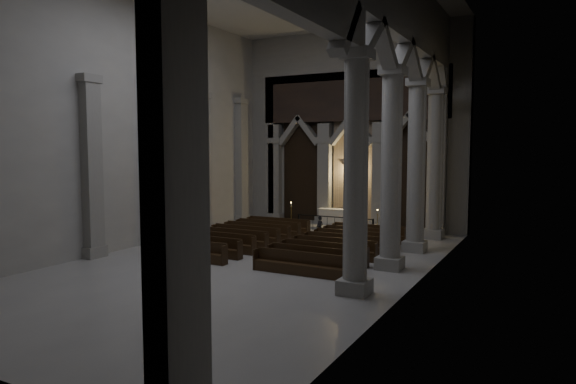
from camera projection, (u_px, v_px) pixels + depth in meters
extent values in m
plane|color=#9E9B95|center=(254.00, 262.00, 21.86)|extent=(24.00, 24.00, 0.00)
cube|color=#A29F97|center=(354.00, 130.00, 31.92)|extent=(14.00, 0.10, 12.00)
cube|color=#A29F97|center=(129.00, 124.00, 24.62)|extent=(0.10, 24.00, 12.00)
cube|color=#A29F97|center=(421.00, 115.00, 18.09)|extent=(0.10, 24.00, 12.00)
cube|color=gray|center=(275.00, 173.00, 34.23)|extent=(0.80, 0.50, 6.40)
cube|color=gray|center=(275.00, 217.00, 34.49)|extent=(1.05, 0.70, 0.50)
cube|color=gray|center=(275.00, 141.00, 34.05)|extent=(1.00, 0.65, 0.35)
cube|color=gray|center=(324.00, 174.00, 32.55)|extent=(0.80, 0.50, 6.40)
cube|color=gray|center=(324.00, 220.00, 32.81)|extent=(1.05, 0.70, 0.50)
cube|color=gray|center=(325.00, 140.00, 32.37)|extent=(1.00, 0.65, 0.35)
cube|color=gray|center=(379.00, 176.00, 30.88)|extent=(0.80, 0.50, 6.40)
cube|color=gray|center=(378.00, 224.00, 31.13)|extent=(1.05, 0.70, 0.50)
cube|color=gray|center=(380.00, 140.00, 30.69)|extent=(1.00, 0.65, 0.35)
cube|color=gray|center=(440.00, 177.00, 29.20)|extent=(0.80, 0.50, 6.40)
cube|color=gray|center=(439.00, 228.00, 29.45)|extent=(1.05, 0.70, 0.50)
cube|color=gray|center=(441.00, 139.00, 29.01)|extent=(1.00, 0.65, 0.35)
cube|color=black|center=(302.00, 169.00, 33.68)|extent=(2.60, 0.15, 7.00)
cube|color=tan|center=(353.00, 170.00, 32.00)|extent=(2.60, 0.15, 7.00)
cube|color=black|center=(411.00, 171.00, 30.32)|extent=(2.60, 0.15, 7.00)
cube|color=black|center=(352.00, 96.00, 31.31)|extent=(12.00, 0.50, 3.00)
cube|color=gray|center=(265.00, 153.00, 34.50)|extent=(1.60, 0.50, 9.00)
cube|color=gray|center=(455.00, 154.00, 28.71)|extent=(1.60, 0.50, 9.00)
cube|color=gray|center=(352.00, 55.00, 31.09)|extent=(14.00, 0.50, 3.00)
plane|color=#FFE972|center=(353.00, 170.00, 31.97)|extent=(1.50, 0.00, 1.50)
cube|color=brown|center=(353.00, 170.00, 31.89)|extent=(0.13, 0.08, 1.80)
cube|color=brown|center=(353.00, 164.00, 31.86)|extent=(1.10, 0.08, 0.13)
cube|color=tan|center=(352.00, 171.00, 31.84)|extent=(0.26, 0.10, 0.60)
sphere|color=tan|center=(352.00, 164.00, 31.81)|extent=(0.17, 0.17, 0.17)
cylinder|color=tan|center=(348.00, 165.00, 31.93)|extent=(0.45, 0.08, 0.08)
cylinder|color=tan|center=(356.00, 165.00, 31.69)|extent=(0.45, 0.08, 0.08)
cube|color=gray|center=(433.00, 234.00, 27.64)|extent=(1.00, 1.00, 0.50)
cylinder|color=gray|center=(435.00, 164.00, 27.32)|extent=(0.70, 0.70, 7.50)
cube|color=gray|center=(437.00, 91.00, 26.99)|extent=(0.95, 0.95, 0.35)
cube|color=gray|center=(415.00, 246.00, 24.12)|extent=(1.00, 1.00, 0.50)
cylinder|color=gray|center=(416.00, 167.00, 23.80)|extent=(0.70, 0.70, 7.50)
cube|color=gray|center=(418.00, 82.00, 23.47)|extent=(0.95, 0.95, 0.35)
cube|color=gray|center=(390.00, 263.00, 20.60)|extent=(1.00, 1.00, 0.50)
cylinder|color=gray|center=(391.00, 170.00, 20.28)|extent=(0.70, 0.70, 7.50)
cube|color=gray|center=(393.00, 71.00, 19.95)|extent=(0.95, 0.95, 0.35)
cube|color=gray|center=(354.00, 287.00, 17.08)|extent=(1.00, 1.00, 0.50)
cylinder|color=gray|center=(356.00, 174.00, 16.76)|extent=(0.70, 0.70, 7.50)
cube|color=gray|center=(357.00, 54.00, 16.43)|extent=(0.95, 0.95, 0.35)
cube|color=gray|center=(442.00, 153.00, 28.94)|extent=(0.55, 1.20, 9.20)
cube|color=gray|center=(175.00, 163.00, 8.87)|extent=(0.55, 1.20, 9.20)
cube|color=gray|center=(242.00, 219.00, 33.35)|extent=(0.60, 1.00, 0.50)
cube|color=gray|center=(242.00, 161.00, 33.03)|extent=(0.50, 0.80, 7.50)
cube|color=gray|center=(241.00, 101.00, 32.71)|extent=(0.60, 1.00, 0.35)
cube|color=gray|center=(205.00, 227.00, 29.83)|extent=(0.60, 1.00, 0.50)
cube|color=gray|center=(204.00, 163.00, 29.51)|extent=(0.50, 0.80, 7.50)
cube|color=gray|center=(203.00, 95.00, 29.18)|extent=(0.60, 1.00, 0.35)
cube|color=gray|center=(157.00, 238.00, 26.31)|extent=(0.60, 1.00, 0.50)
cube|color=gray|center=(155.00, 165.00, 25.99)|extent=(0.50, 0.80, 7.50)
cube|color=gray|center=(154.00, 88.00, 25.66)|extent=(0.60, 1.00, 0.35)
cube|color=gray|center=(95.00, 252.00, 22.79)|extent=(0.60, 1.00, 0.50)
cube|color=gray|center=(92.00, 168.00, 22.47)|extent=(0.50, 0.80, 7.50)
cube|color=gray|center=(89.00, 79.00, 22.14)|extent=(0.60, 1.00, 0.35)
cube|color=gray|center=(345.00, 227.00, 31.19)|extent=(8.50, 2.60, 0.15)
cube|color=beige|center=(333.00, 217.00, 31.88)|extent=(1.71, 0.67, 0.90)
cube|color=silver|center=(333.00, 209.00, 31.84)|extent=(1.85, 0.74, 0.04)
cube|color=black|center=(335.00, 217.00, 29.63)|extent=(4.63, 0.05, 0.05)
cube|color=black|center=(299.00, 221.00, 30.75)|extent=(0.09, 0.09, 0.93)
cube|color=black|center=(373.00, 227.00, 28.59)|extent=(0.09, 0.09, 0.93)
cylinder|color=black|center=(306.00, 222.00, 30.53)|extent=(0.02, 0.02, 0.85)
cylinder|color=black|center=(313.00, 223.00, 30.32)|extent=(0.02, 0.02, 0.85)
cylinder|color=black|center=(320.00, 224.00, 30.10)|extent=(0.02, 0.02, 0.85)
cylinder|color=black|center=(327.00, 224.00, 29.89)|extent=(0.02, 0.02, 0.85)
cylinder|color=black|center=(335.00, 225.00, 29.67)|extent=(0.02, 0.02, 0.85)
cylinder|color=black|center=(342.00, 225.00, 29.46)|extent=(0.02, 0.02, 0.85)
cylinder|color=black|center=(350.00, 226.00, 29.24)|extent=(0.02, 0.02, 0.85)
cylinder|color=black|center=(357.00, 226.00, 29.02)|extent=(0.02, 0.02, 0.85)
cylinder|color=black|center=(365.00, 227.00, 28.81)|extent=(0.02, 0.02, 0.85)
cylinder|color=#A48932|center=(291.00, 227.00, 31.28)|extent=(0.27, 0.27, 0.06)
cylinder|color=#A48932|center=(291.00, 217.00, 31.23)|extent=(0.04, 0.04, 1.28)
cylinder|color=#A48932|center=(291.00, 207.00, 31.17)|extent=(0.13, 0.13, 0.02)
cylinder|color=beige|center=(291.00, 205.00, 31.16)|extent=(0.05, 0.05, 0.22)
sphere|color=#F7C356|center=(291.00, 202.00, 31.15)|extent=(0.05, 0.05, 0.05)
cylinder|color=#A48932|center=(377.00, 234.00, 28.79)|extent=(0.24, 0.24, 0.05)
cylinder|color=#A48932|center=(377.00, 224.00, 28.74)|extent=(0.04, 0.04, 1.16)
cylinder|color=#A48932|center=(377.00, 214.00, 28.69)|extent=(0.12, 0.12, 0.02)
cylinder|color=beige|center=(377.00, 212.00, 28.68)|extent=(0.05, 0.05, 0.20)
sphere|color=#F7C356|center=(377.00, 210.00, 28.67)|extent=(0.04, 0.04, 0.04)
cube|color=black|center=(278.00, 230.00, 29.26)|extent=(3.87, 0.37, 0.42)
cube|color=black|center=(279.00, 222.00, 29.37)|extent=(3.87, 0.06, 0.46)
cube|color=black|center=(249.00, 224.00, 30.14)|extent=(0.06, 0.42, 0.83)
cube|color=black|center=(308.00, 229.00, 28.33)|extent=(0.06, 0.42, 0.83)
cube|color=black|center=(368.00, 237.00, 26.74)|extent=(3.87, 0.37, 0.42)
cube|color=black|center=(369.00, 229.00, 26.85)|extent=(3.87, 0.06, 0.46)
cube|color=black|center=(334.00, 231.00, 27.62)|extent=(0.06, 0.42, 0.83)
cube|color=black|center=(405.00, 236.00, 25.82)|extent=(0.06, 0.42, 0.83)
cube|color=black|center=(268.00, 233.00, 28.25)|extent=(3.87, 0.37, 0.42)
cube|color=black|center=(269.00, 224.00, 28.36)|extent=(3.87, 0.06, 0.46)
cube|color=black|center=(238.00, 226.00, 29.13)|extent=(0.06, 0.42, 0.83)
cube|color=black|center=(299.00, 232.00, 27.32)|extent=(0.06, 0.42, 0.83)
cube|color=black|center=(361.00, 241.00, 25.73)|extent=(3.87, 0.37, 0.42)
cube|color=black|center=(362.00, 232.00, 25.84)|extent=(3.87, 0.06, 0.46)
cube|color=black|center=(325.00, 234.00, 26.61)|extent=(0.06, 0.42, 0.83)
cube|color=black|center=(399.00, 240.00, 24.81)|extent=(0.06, 0.42, 0.83)
cube|color=black|center=(257.00, 236.00, 27.24)|extent=(3.87, 0.37, 0.42)
cube|color=black|center=(258.00, 227.00, 27.35)|extent=(3.87, 0.06, 0.46)
cube|color=black|center=(227.00, 229.00, 28.12)|extent=(0.06, 0.42, 0.83)
cube|color=black|center=(289.00, 235.00, 26.32)|extent=(0.06, 0.42, 0.83)
cube|color=black|center=(352.00, 245.00, 24.72)|extent=(3.87, 0.37, 0.42)
cube|color=black|center=(354.00, 235.00, 24.84)|extent=(3.87, 0.06, 0.46)
cube|color=black|center=(316.00, 237.00, 25.60)|extent=(0.06, 0.42, 0.83)
cube|color=black|center=(392.00, 244.00, 23.80)|extent=(0.06, 0.42, 0.83)
cube|color=black|center=(245.00, 239.00, 26.23)|extent=(3.87, 0.37, 0.42)
cube|color=black|center=(247.00, 230.00, 26.34)|extent=(3.87, 0.06, 0.46)
cube|color=black|center=(214.00, 232.00, 27.11)|extent=(0.06, 0.42, 0.83)
cube|color=black|center=(278.00, 238.00, 25.31)|extent=(0.06, 0.42, 0.83)
cube|color=black|center=(344.00, 249.00, 23.71)|extent=(3.87, 0.37, 0.42)
cube|color=black|center=(345.00, 239.00, 23.83)|extent=(3.87, 0.06, 0.46)
cube|color=black|center=(306.00, 241.00, 24.59)|extent=(0.06, 0.42, 0.83)
cube|color=black|center=(384.00, 248.00, 22.79)|extent=(0.06, 0.42, 0.83)
cube|color=black|center=(232.00, 243.00, 25.22)|extent=(3.87, 0.37, 0.42)
cube|color=black|center=(234.00, 233.00, 25.34)|extent=(3.87, 0.06, 0.46)
cube|color=black|center=(201.00, 235.00, 26.10)|extent=(0.06, 0.42, 0.83)
cube|color=black|center=(266.00, 242.00, 24.30)|extent=(0.06, 0.42, 0.83)
cube|color=black|center=(334.00, 253.00, 22.70)|extent=(3.87, 0.37, 0.42)
cube|color=black|center=(336.00, 243.00, 22.82)|extent=(3.87, 0.06, 0.46)
cube|color=black|center=(295.00, 245.00, 23.59)|extent=(0.06, 0.42, 0.83)
cube|color=black|center=(376.00, 253.00, 21.78)|extent=(0.06, 0.42, 0.83)
cube|color=black|center=(219.00, 247.00, 24.21)|extent=(3.87, 0.37, 0.42)
cube|color=black|center=(221.00, 237.00, 24.33)|extent=(3.87, 0.06, 0.46)
cube|color=black|center=(186.00, 239.00, 25.09)|extent=(0.06, 0.42, 0.83)
cube|color=black|center=(254.00, 246.00, 23.29)|extent=(0.06, 0.42, 0.83)
cube|color=black|center=(323.00, 258.00, 21.69)|extent=(3.87, 0.37, 0.42)
cube|color=black|center=(325.00, 247.00, 21.81)|extent=(3.87, 0.06, 0.46)
cube|color=black|center=(283.00, 249.00, 22.58)|extent=(0.06, 0.42, 0.83)
cube|color=black|center=(367.00, 258.00, 20.77)|extent=(0.06, 0.42, 0.83)
cube|color=black|center=(204.00, 251.00, 23.20)|extent=(3.87, 0.37, 0.42)
cube|color=black|center=(206.00, 241.00, 23.32)|extent=(3.87, 0.06, 0.46)
cube|color=black|center=(171.00, 243.00, 24.09)|extent=(0.06, 0.42, 0.83)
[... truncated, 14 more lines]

